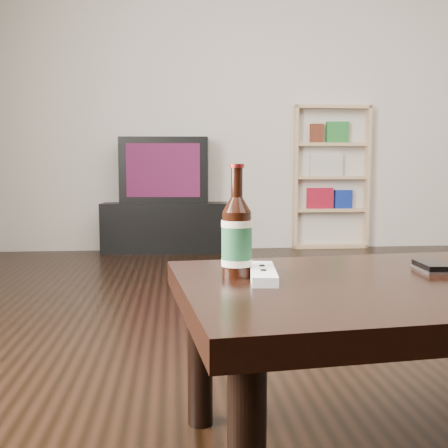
{
  "coord_description": "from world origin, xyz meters",
  "views": [
    {
      "loc": [
        -0.99,
        -1.52,
        0.69
      ],
      "look_at": [
        -0.87,
        -0.31,
        0.56
      ],
      "focal_mm": 42.0,
      "sensor_mm": 36.0,
      "label": 1
    }
  ],
  "objects": [
    {
      "name": "beer_bottle",
      "position": [
        -0.84,
        -0.31,
        0.53
      ],
      "size": [
        0.09,
        0.09,
        0.27
      ],
      "rotation": [
        0.0,
        0.0,
        -0.27
      ],
      "color": "black",
      "rests_on": "coffee_table"
    },
    {
      "name": "wall_back",
      "position": [
        0.0,
        3.01,
        1.35
      ],
      "size": [
        5.0,
        0.02,
        2.7
      ],
      "primitive_type": "cube",
      "color": "beige",
      "rests_on": "ground"
    },
    {
      "name": "coffee_table",
      "position": [
        -0.4,
        -0.37,
        0.38
      ],
      "size": [
        1.23,
        0.8,
        0.44
      ],
      "rotation": [
        0.0,
        0.0,
        0.1
      ],
      "color": "black",
      "rests_on": "floor"
    },
    {
      "name": "tv_stand",
      "position": [
        -1.06,
        2.97,
        0.21
      ],
      "size": [
        1.08,
        0.6,
        0.41
      ],
      "primitive_type": "cube",
      "rotation": [
        0.0,
        0.0,
        -0.08
      ],
      "color": "black",
      "rests_on": "floor"
    },
    {
      "name": "tv",
      "position": [
        -1.06,
        2.97,
        0.68
      ],
      "size": [
        0.75,
        0.51,
        0.54
      ],
      "rotation": [
        0.0,
        0.0,
        -0.08
      ],
      "color": "black",
      "rests_on": "tv_stand"
    },
    {
      "name": "remote",
      "position": [
        -0.79,
        -0.34,
        0.45
      ],
      "size": [
        0.08,
        0.21,
        0.03
      ],
      "rotation": [
        0.0,
        0.0,
        -0.11
      ],
      "color": "white",
      "rests_on": "coffee_table"
    },
    {
      "name": "phone",
      "position": [
        -0.35,
        -0.29,
        0.45
      ],
      "size": [
        0.07,
        0.12,
        0.02
      ],
      "rotation": [
        0.0,
        0.0,
        -0.06
      ],
      "color": "#B1B0B3",
      "rests_on": "coffee_table"
    },
    {
      "name": "bookshelf",
      "position": [
        0.37,
        3.09,
        0.65
      ],
      "size": [
        0.67,
        0.32,
        1.24
      ],
      "rotation": [
        0.0,
        0.0,
        -0.02
      ],
      "color": "#A08859",
      "rests_on": "floor"
    }
  ]
}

